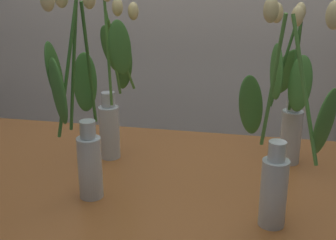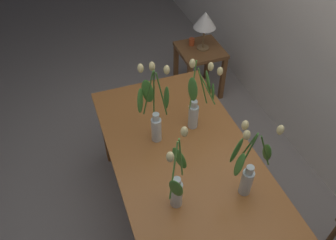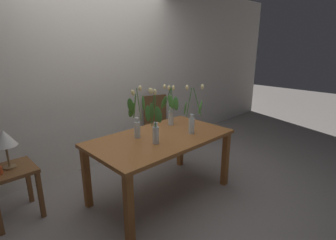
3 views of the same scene
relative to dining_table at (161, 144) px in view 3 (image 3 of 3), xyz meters
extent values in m
plane|color=gray|center=(0.00, 0.00, -0.65)|extent=(18.00, 18.00, 0.00)
cube|color=silver|center=(0.00, 1.33, 0.70)|extent=(9.00, 0.10, 2.70)
cube|color=#A3602D|center=(0.00, 0.00, 0.07)|extent=(1.60, 0.90, 0.04)
cube|color=#A3602D|center=(-0.74, -0.39, -0.30)|extent=(0.07, 0.07, 0.70)
cube|color=#A3602D|center=(0.74, -0.39, -0.30)|extent=(0.07, 0.07, 0.70)
cube|color=#A3602D|center=(-0.74, 0.39, -0.30)|extent=(0.07, 0.07, 0.70)
cube|color=#A3602D|center=(0.74, 0.39, -0.30)|extent=(0.07, 0.07, 0.70)
cylinder|color=silver|center=(-0.21, 0.16, 0.18)|extent=(0.07, 0.07, 0.18)
cylinder|color=silver|center=(-0.21, 0.16, 0.30)|extent=(0.04, 0.04, 0.05)
cylinder|color=silver|center=(-0.21, 0.16, 0.15)|extent=(0.06, 0.06, 0.11)
cylinder|color=#56933D|center=(-0.18, 0.22, 0.43)|extent=(0.06, 0.12, 0.26)
ellipsoid|color=#F4E093|center=(-0.15, 0.28, 0.57)|extent=(0.04, 0.04, 0.06)
ellipsoid|color=#427F33|center=(-0.19, 0.27, 0.38)|extent=(0.10, 0.07, 0.18)
cylinder|color=#56933D|center=(-0.20, 0.20, 0.44)|extent=(0.02, 0.08, 0.29)
ellipsoid|color=#F4E093|center=(-0.19, 0.24, 0.59)|extent=(0.04, 0.04, 0.06)
ellipsoid|color=#427F33|center=(-0.22, 0.25, 0.44)|extent=(0.11, 0.06, 0.18)
cylinder|color=#56933D|center=(-0.20, 0.13, 0.47)|extent=(0.03, 0.04, 0.35)
ellipsoid|color=#F4E093|center=(-0.19, 0.11, 0.64)|extent=(0.04, 0.04, 0.06)
ellipsoid|color=#427F33|center=(-0.15, 0.11, 0.48)|extent=(0.09, 0.06, 0.18)
cylinder|color=silver|center=(0.32, -0.17, 0.18)|extent=(0.07, 0.07, 0.18)
cylinder|color=silver|center=(0.32, -0.17, 0.30)|extent=(0.04, 0.04, 0.05)
cylinder|color=silver|center=(0.32, -0.17, 0.15)|extent=(0.06, 0.06, 0.11)
cylinder|color=#56933D|center=(0.30, -0.14, 0.46)|extent=(0.04, 0.05, 0.33)
ellipsoid|color=#F4E093|center=(0.29, -0.13, 0.63)|extent=(0.04, 0.04, 0.06)
ellipsoid|color=#4C8E38|center=(0.25, -0.13, 0.40)|extent=(0.09, 0.10, 0.18)
cylinder|color=#56933D|center=(0.37, -0.21, 0.46)|extent=(0.09, 0.07, 0.33)
ellipsoid|color=#F4E093|center=(0.41, -0.24, 0.63)|extent=(0.04, 0.04, 0.06)
ellipsoid|color=#4C8E38|center=(0.42, -0.21, 0.39)|extent=(0.08, 0.09, 0.17)
cylinder|color=silver|center=(0.39, 0.23, 0.18)|extent=(0.07, 0.07, 0.18)
cylinder|color=silver|center=(0.39, 0.23, 0.30)|extent=(0.04, 0.04, 0.05)
cylinder|color=silver|center=(0.39, 0.23, 0.15)|extent=(0.06, 0.06, 0.11)
cylinder|color=#3D752D|center=(0.34, 0.21, 0.44)|extent=(0.07, 0.04, 0.29)
ellipsoid|color=#F4E093|center=(0.31, 0.19, 0.58)|extent=(0.04, 0.04, 0.06)
ellipsoid|color=#427F33|center=(0.32, 0.16, 0.41)|extent=(0.06, 0.12, 0.18)
cylinder|color=#3D752D|center=(0.38, 0.19, 0.44)|extent=(0.02, 0.06, 0.29)
ellipsoid|color=#F4E093|center=(0.37, 0.17, 0.58)|extent=(0.04, 0.04, 0.06)
ellipsoid|color=#427F33|center=(0.39, 0.15, 0.39)|extent=(0.08, 0.07, 0.17)
cylinder|color=#3D752D|center=(0.39, 0.29, 0.43)|extent=(0.01, 0.11, 0.27)
ellipsoid|color=#F4E093|center=(0.39, 0.35, 0.57)|extent=(0.04, 0.04, 0.06)
ellipsoid|color=#427F33|center=(0.36, 0.33, 0.37)|extent=(0.12, 0.05, 0.18)
cylinder|color=silver|center=(-0.18, -0.12, 0.18)|extent=(0.07, 0.07, 0.18)
cylinder|color=silver|center=(-0.18, -0.12, 0.30)|extent=(0.04, 0.04, 0.05)
cylinder|color=silver|center=(-0.18, -0.12, 0.15)|extent=(0.06, 0.06, 0.11)
cylinder|color=#3D752D|center=(-0.18, -0.08, 0.47)|extent=(0.01, 0.07, 0.34)
ellipsoid|color=#F4E093|center=(-0.18, -0.05, 0.64)|extent=(0.04, 0.04, 0.06)
ellipsoid|color=#427F33|center=(-0.21, -0.04, 0.41)|extent=(0.07, 0.04, 0.17)
cylinder|color=#3D752D|center=(-0.21, -0.12, 0.47)|extent=(0.05, 0.01, 0.36)
ellipsoid|color=#F4E093|center=(-0.23, -0.12, 0.65)|extent=(0.04, 0.04, 0.06)
ellipsoid|color=#427F33|center=(-0.25, -0.14, 0.46)|extent=(0.04, 0.09, 0.18)
cylinder|color=#3D752D|center=(-0.21, -0.15, 0.47)|extent=(0.06, 0.07, 0.35)
ellipsoid|color=#F4E093|center=(-0.24, -0.18, 0.65)|extent=(0.04, 0.04, 0.06)
ellipsoid|color=#427F33|center=(-0.22, -0.20, 0.43)|extent=(0.09, 0.08, 0.18)
cube|color=brown|center=(0.86, 0.96, -0.20)|extent=(0.50, 0.50, 0.04)
cylinder|color=brown|center=(0.97, 0.75, -0.43)|extent=(0.04, 0.04, 0.43)
cylinder|color=brown|center=(0.65, 0.85, -0.43)|extent=(0.04, 0.04, 0.43)
cylinder|color=brown|center=(1.07, 1.08, -0.43)|extent=(0.04, 0.04, 0.43)
cylinder|color=brown|center=(0.74, 1.17, -0.43)|extent=(0.04, 0.04, 0.43)
cube|color=brown|center=(0.91, 1.13, 0.05)|extent=(0.39, 0.15, 0.46)
cube|color=brown|center=(-1.36, 0.74, -0.12)|extent=(0.44, 0.44, 0.04)
cube|color=brown|center=(-1.17, 0.55, -0.39)|extent=(0.04, 0.04, 0.51)
cube|color=brown|center=(-1.17, 0.93, -0.39)|extent=(0.04, 0.04, 0.51)
cylinder|color=olive|center=(-1.36, 0.76, -0.09)|extent=(0.12, 0.12, 0.02)
cylinder|color=olive|center=(-1.36, 0.76, 0.03)|extent=(0.02, 0.02, 0.22)
cone|color=silver|center=(-1.36, 0.76, 0.22)|extent=(0.22, 0.22, 0.16)
camera|label=1|loc=(0.27, -1.25, 0.75)|focal=50.18mm
camera|label=2|loc=(1.28, -0.56, 1.77)|focal=35.93mm
camera|label=3|loc=(-1.83, -2.01, 1.09)|focal=27.45mm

